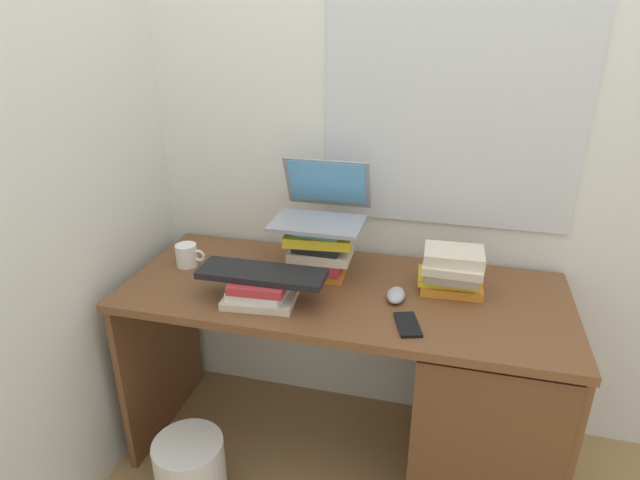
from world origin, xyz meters
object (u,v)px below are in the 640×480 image
Objects in this scene: book_stack_keyboard_riser at (261,290)px; mug at (187,255)px; laptop at (322,206)px; keyboard at (262,274)px; book_stack_side at (452,270)px; desk at (449,388)px; wastebasket at (191,474)px; book_stack_tall at (319,249)px; computer_mouse at (396,295)px; cell_phone at (408,324)px.

book_stack_keyboard_riser is 2.15× the size of mug.
keyboard is at bearing -115.06° from laptop.
keyboard is at bearing -159.49° from book_stack_side.
desk is 0.96m from wastebasket.
laptop is at bearing 11.99° from mug.
book_stack_tall is 0.47m from book_stack_side.
keyboard is at bearing -165.81° from computer_mouse.
laptop is (0.14, 0.29, 0.21)m from book_stack_keyboard_riser.
book_stack_tall is at bearing 125.49° from cell_phone.
keyboard is at bearing 48.52° from wastebasket.
laptop is 2.75× the size of mug.
mug is (-0.97, -0.05, -0.03)m from book_stack_side.
book_stack_side reaches higher than cell_phone.
book_stack_side is 0.22m from computer_mouse.
laptop is (-0.01, 0.06, 0.15)m from book_stack_tall.
book_stack_tall is at bearing 168.11° from desk.
desk reaches higher than wastebasket.
keyboard is 0.45m from computer_mouse.
laptop is at bearing 56.66° from wastebasket.
book_stack_side is (0.47, 0.00, -0.03)m from book_stack_tall.
mug is (-0.50, -0.05, -0.06)m from book_stack_tall.
book_stack_side is 2.17× the size of computer_mouse.
wastebasket is (-0.81, -0.46, -0.67)m from book_stack_side.
keyboard is at bearing -169.42° from desk.
book_stack_keyboard_riser is 0.88× the size of wastebasket.
book_stack_tall is 0.45m from cell_phone.
mug is at bearing 153.68° from keyboard.
book_stack_side is at bearing 29.59° from wastebasket.
computer_mouse reaches higher than desk.
mug is 0.88m from cell_phone.
book_stack_keyboard_riser is 0.38m from laptop.
laptop is at bearing 120.58° from cell_phone.
book_stack_keyboard_riser is 1.82× the size of cell_phone.
computer_mouse reaches higher than wastebasket.
book_stack_keyboard_riser is 0.59× the size of keyboard.
desk is at bearing 22.75° from wastebasket.
book_stack_keyboard_riser is at bearing -115.27° from laptop.
cell_phone is (-0.15, -0.16, 0.34)m from desk.
cell_phone is at bearing -5.76° from keyboard.
book_stack_keyboard_riser is at bearing 48.30° from wastebasket.
book_stack_side is 0.30m from cell_phone.
book_stack_keyboard_riser is at bearing -168.90° from desk.
book_stack_keyboard_riser is 0.40m from mug.
book_stack_tall reaches higher than desk.
book_stack_keyboard_riser is 0.78× the size of laptop.
laptop is (-0.51, 0.16, 0.58)m from desk.
computer_mouse is at bearing 14.89° from book_stack_keyboard_riser.
wastebasket is (-0.34, -0.52, -0.85)m from laptop.
mug reaches higher than computer_mouse.
computer_mouse is at bearing -146.05° from book_stack_side.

